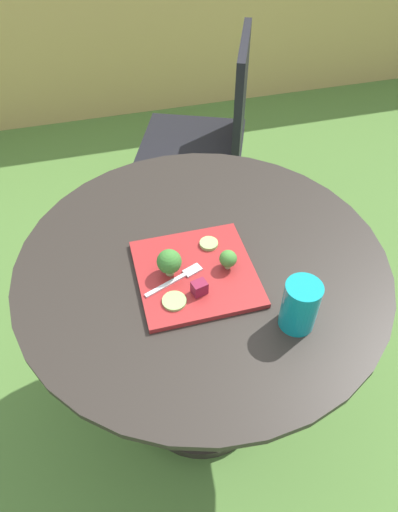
{
  "coord_description": "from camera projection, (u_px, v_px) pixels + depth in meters",
  "views": [
    {
      "loc": [
        -0.21,
        -0.75,
        1.57
      ],
      "look_at": [
        -0.01,
        -0.02,
        0.77
      ],
      "focal_mm": 32.39,
      "sensor_mm": 36.0,
      "label": 1
    }
  ],
  "objects": [
    {
      "name": "cucumber_slice_0",
      "position": [
        209.0,
        244.0,
        1.16
      ],
      "size": [
        0.05,
        0.05,
        0.01
      ],
      "primitive_type": "cylinder",
      "color": "#8EB766",
      "rests_on": "salad_plate"
    },
    {
      "name": "salad_plate",
      "position": [
        196.0,
        273.0,
        1.11
      ],
      "size": [
        0.28,
        0.28,
        0.01
      ],
      "primitive_type": "cube",
      "color": "maroon",
      "rests_on": "patio_table"
    },
    {
      "name": "patio_table",
      "position": [
        202.0,
        320.0,
        1.33
      ],
      "size": [
        0.93,
        0.93,
        0.73
      ],
      "color": "#28231E",
      "rests_on": "ground_plane"
    },
    {
      "name": "cucumber_slice_1",
      "position": [
        174.0,
        301.0,
        1.03
      ],
      "size": [
        0.05,
        0.05,
        0.01
      ],
      "primitive_type": "cylinder",
      "color": "#8EB766",
      "rests_on": "salad_plate"
    },
    {
      "name": "beet_chunk_0",
      "position": [
        199.0,
        288.0,
        1.04
      ],
      "size": [
        0.04,
        0.03,
        0.03
      ],
      "primitive_type": "cube",
      "rotation": [
        0.0,
        0.0,
        3.39
      ],
      "color": "maroon",
      "rests_on": "salad_plate"
    },
    {
      "name": "broccoli_floret_0",
      "position": [
        169.0,
        262.0,
        1.07
      ],
      "size": [
        0.06,
        0.06,
        0.07
      ],
      "color": "#99B770",
      "rests_on": "salad_plate"
    },
    {
      "name": "bamboo_fence",
      "position": [
        106.0,
        11.0,
        2.62
      ],
      "size": [
        8.0,
        0.08,
        1.26
      ],
      "primitive_type": "cube",
      "color": "tan",
      "rests_on": "ground_plane"
    },
    {
      "name": "broccoli_floret_1",
      "position": [
        228.0,
        259.0,
        1.09
      ],
      "size": [
        0.04,
        0.04,
        0.05
      ],
      "color": "#99B770",
      "rests_on": "salad_plate"
    },
    {
      "name": "drinking_glass",
      "position": [
        299.0,
        307.0,
        0.98
      ],
      "size": [
        0.08,
        0.08,
        0.12
      ],
      "color": "#0F8C93",
      "rests_on": "patio_table"
    },
    {
      "name": "patio_chair",
      "position": [
        213.0,
        128.0,
        1.96
      ],
      "size": [
        0.57,
        0.57,
        0.9
      ],
      "color": "black",
      "rests_on": "ground_plane"
    },
    {
      "name": "fork",
      "position": [
        179.0,
        278.0,
        1.08
      ],
      "size": [
        0.15,
        0.07,
        0.0
      ],
      "color": "silver",
      "rests_on": "salad_plate"
    },
    {
      "name": "ground_plane",
      "position": [
        201.0,
        397.0,
        1.68
      ],
      "size": [
        12.0,
        12.0,
        0.0
      ],
      "primitive_type": "plane",
      "color": "#4C7533"
    }
  ]
}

